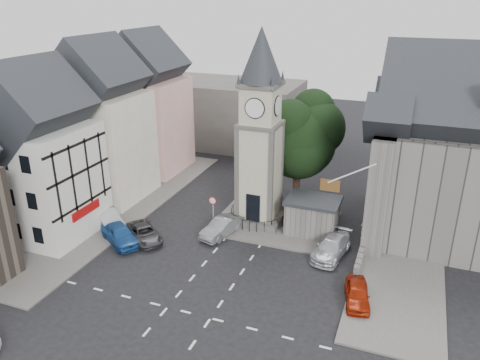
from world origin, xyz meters
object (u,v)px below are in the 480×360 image
at_px(car_west_blue, 120,234).
at_px(car_east_red, 357,294).
at_px(clock_tower, 260,131).
at_px(pedestrian, 364,228).
at_px(stone_shelter, 312,216).

height_order(car_west_blue, car_east_red, car_west_blue).
height_order(clock_tower, pedestrian, clock_tower).
relative_size(stone_shelter, car_east_red, 1.15).
bearing_deg(pedestrian, stone_shelter, -27.69).
bearing_deg(car_west_blue, stone_shelter, -29.83).
distance_m(clock_tower, pedestrian, 11.48).
distance_m(clock_tower, car_east_red, 14.94).
distance_m(car_west_blue, pedestrian, 19.55).
height_order(clock_tower, car_west_blue, clock_tower).
bearing_deg(clock_tower, car_east_red, -41.89).
relative_size(car_east_red, pedestrian, 2.07).
height_order(stone_shelter, pedestrian, stone_shelter).
xyz_separation_m(stone_shelter, car_west_blue, (-13.84, -7.10, -0.77)).
distance_m(stone_shelter, car_west_blue, 15.57).
bearing_deg(stone_shelter, pedestrian, 8.48).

